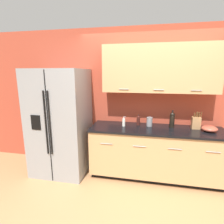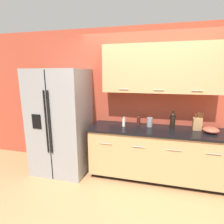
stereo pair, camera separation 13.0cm
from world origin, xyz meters
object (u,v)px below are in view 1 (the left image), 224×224
at_px(soap_dispenser, 124,122).
at_px(oil_bottle, 138,120).
at_px(wine_bottle, 172,120).
at_px(knife_block, 196,122).
at_px(refrigerator, 61,122).
at_px(steel_canister, 149,122).
at_px(mixing_bowl, 209,129).

distance_m(soap_dispenser, oil_bottle, 0.27).
distance_m(wine_bottle, soap_dispenser, 0.82).
bearing_deg(knife_block, wine_bottle, 179.40).
distance_m(refrigerator, oil_bottle, 1.41).
bearing_deg(steel_canister, oil_bottle, 172.56).
bearing_deg(refrigerator, wine_bottle, 5.82).
distance_m(wine_bottle, steel_canister, 0.38).
distance_m(knife_block, mixing_bowl, 0.22).
relative_size(wine_bottle, steel_canister, 1.70).
relative_size(refrigerator, knife_block, 6.38).
xyz_separation_m(steel_canister, mixing_bowl, (0.93, -0.11, -0.03)).
bearing_deg(knife_block, mixing_bowl, -31.33).
xyz_separation_m(knife_block, wine_bottle, (-0.38, 0.00, 0.03)).
xyz_separation_m(refrigerator, steel_canister, (1.58, 0.20, 0.04)).
relative_size(oil_bottle, mixing_bowl, 0.79).
bearing_deg(oil_bottle, knife_block, -1.92).
bearing_deg(mixing_bowl, knife_block, 148.67).
height_order(wine_bottle, soap_dispenser, wine_bottle).
bearing_deg(soap_dispenser, knife_block, 3.96).
height_order(soap_dispenser, steel_canister, same).
height_order(wine_bottle, oil_bottle, wine_bottle).
relative_size(oil_bottle, steel_canister, 1.09).
distance_m(steel_canister, mixing_bowl, 0.94).
bearing_deg(soap_dispenser, wine_bottle, 6.08).
height_order(knife_block, soap_dispenser, knife_block).
bearing_deg(mixing_bowl, soap_dispenser, 178.94).
bearing_deg(wine_bottle, knife_block, -0.60).
bearing_deg(mixing_bowl, steel_canister, 172.99).
xyz_separation_m(wine_bottle, mixing_bowl, (0.56, -0.11, -0.09)).
xyz_separation_m(wine_bottle, oil_bottle, (-0.57, 0.03, -0.05)).
distance_m(refrigerator, soap_dispenser, 1.15).
bearing_deg(oil_bottle, mixing_bowl, -7.08).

